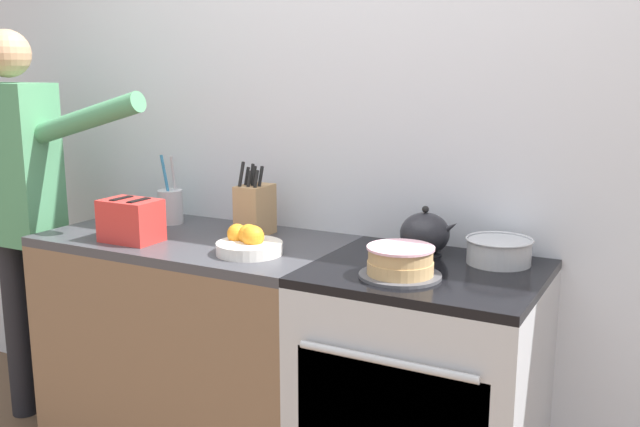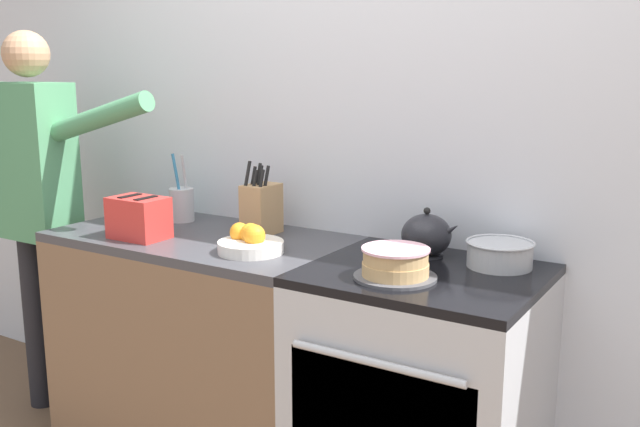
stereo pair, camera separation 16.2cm
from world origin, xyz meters
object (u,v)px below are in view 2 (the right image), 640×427
at_px(tea_kettle, 427,235).
at_px(person_baker, 39,192).
at_px(stove_range, 420,402).
at_px(fruit_bowl, 250,242).
at_px(mixing_bowl, 500,254).
at_px(layer_cake, 395,264).
at_px(utensil_crock, 182,204).
at_px(knife_block, 261,208).
at_px(toaster, 139,218).

height_order(tea_kettle, person_baker, person_baker).
height_order(stove_range, fruit_bowl, fruit_bowl).
xyz_separation_m(stove_range, mixing_bowl, (0.19, 0.17, 0.49)).
bearing_deg(layer_cake, fruit_bowl, 178.20).
xyz_separation_m(stove_range, person_baker, (-1.75, -0.10, 0.56)).
distance_m(mixing_bowl, person_baker, 1.95).
distance_m(utensil_crock, person_baker, 0.64).
relative_size(stove_range, utensil_crock, 3.14).
relative_size(layer_cake, mixing_bowl, 1.16).
distance_m(knife_block, utensil_crock, 0.42).
bearing_deg(utensil_crock, fruit_bowl, -24.69).
distance_m(layer_cake, utensil_crock, 1.15).
bearing_deg(mixing_bowl, utensil_crock, -179.00).
bearing_deg(utensil_crock, tea_kettle, 1.29).
distance_m(stove_range, person_baker, 1.84).
xyz_separation_m(fruit_bowl, toaster, (-0.48, -0.06, 0.04)).
bearing_deg(stove_range, fruit_bowl, -170.25).
bearing_deg(stove_range, person_baker, -176.63).
bearing_deg(toaster, person_baker, 174.88).
bearing_deg(tea_kettle, person_baker, -170.69).
bearing_deg(stove_range, toaster, -171.54).
xyz_separation_m(utensil_crock, person_baker, (-0.59, -0.25, 0.03)).
distance_m(tea_kettle, fruit_bowl, 0.61).
relative_size(stove_range, tea_kettle, 4.30).
distance_m(tea_kettle, toaster, 1.07).
xyz_separation_m(layer_cake, mixing_bowl, (0.23, 0.29, -0.00)).
height_order(knife_block, fruit_bowl, knife_block).
relative_size(layer_cake, person_baker, 0.15).
distance_m(layer_cake, toaster, 1.05).
bearing_deg(mixing_bowl, person_baker, -171.93).
bearing_deg(knife_block, fruit_bowl, -61.69).
xyz_separation_m(stove_range, fruit_bowl, (-0.61, -0.10, 0.48)).
xyz_separation_m(stove_range, layer_cake, (-0.04, -0.12, 0.49)).
bearing_deg(layer_cake, utensil_crock, 166.39).
height_order(tea_kettle, knife_block, knife_block).
xyz_separation_m(stove_range, knife_block, (-0.74, 0.14, 0.55)).
xyz_separation_m(knife_block, fruit_bowl, (0.13, -0.24, -0.07)).
height_order(layer_cake, mixing_bowl, layer_cake).
xyz_separation_m(mixing_bowl, utensil_crock, (-1.35, -0.02, 0.03)).
height_order(mixing_bowl, person_baker, person_baker).
height_order(utensil_crock, fruit_bowl, utensil_crock).
bearing_deg(knife_block, stove_range, -10.69).
relative_size(layer_cake, fruit_bowl, 1.11).
xyz_separation_m(layer_cake, tea_kettle, (-0.03, 0.30, 0.03)).
height_order(layer_cake, utensil_crock, utensil_crock).
bearing_deg(tea_kettle, stove_range, -68.35).
xyz_separation_m(mixing_bowl, person_baker, (-1.93, -0.27, 0.06)).
distance_m(tea_kettle, mixing_bowl, 0.26).
bearing_deg(tea_kettle, toaster, -161.85).
height_order(layer_cake, toaster, toaster).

